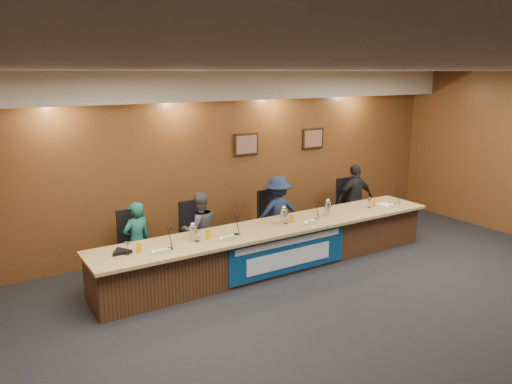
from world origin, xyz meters
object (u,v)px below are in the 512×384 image
(panelist_b, at_px, (200,230))
(office_chair_c, at_px, (274,223))
(banner, at_px, (289,253))
(panelist_a, at_px, (137,242))
(dais_body, at_px, (275,248))
(office_chair_b, at_px, (198,237))
(carafe_right, at_px, (327,209))
(speakerphone, at_px, (121,252))
(office_chair_a, at_px, (135,249))
(panelist_d, at_px, (355,199))
(carafe_mid, at_px, (284,216))
(carafe_left, at_px, (193,233))
(panelist_c, at_px, (278,213))
(office_chair_d, at_px, (351,208))

(panelist_b, xyz_separation_m, office_chair_c, (1.56, 0.10, -0.16))
(banner, xyz_separation_m, panelist_a, (-2.09, 1.13, 0.25))
(dais_body, distance_m, office_chair_c, 0.99)
(office_chair_b, relative_size, carafe_right, 1.98)
(panelist_a, distance_m, speakerphone, 0.83)
(panelist_b, height_order, carafe_right, panelist_b)
(dais_body, relative_size, banner, 2.73)
(banner, height_order, office_chair_c, banner)
(office_chair_a, bearing_deg, office_chair_c, 2.40)
(panelist_d, height_order, office_chair_a, panelist_d)
(banner, distance_m, carafe_mid, 0.66)
(carafe_mid, relative_size, speakerphone, 0.73)
(banner, height_order, office_chair_b, banner)
(banner, xyz_separation_m, office_chair_a, (-2.09, 1.23, 0.10))
(office_chair_c, distance_m, carafe_mid, 0.98)
(carafe_right, bearing_deg, speakerphone, 178.75)
(office_chair_b, bearing_deg, panelist_a, -179.52)
(panelist_d, relative_size, carafe_right, 5.77)
(office_chair_b, relative_size, office_chair_c, 1.00)
(carafe_left, distance_m, carafe_mid, 1.65)
(panelist_c, relative_size, panelist_d, 0.98)
(panelist_c, bearing_deg, panelist_d, -169.56)
(carafe_left, bearing_deg, banner, -14.86)
(panelist_d, distance_m, carafe_left, 3.99)
(panelist_c, distance_m, office_chair_b, 1.58)
(office_chair_a, relative_size, carafe_left, 2.10)
(dais_body, xyz_separation_m, office_chair_a, (-2.09, 0.81, 0.13))
(dais_body, xyz_separation_m, office_chair_d, (2.43, 0.81, 0.13))
(panelist_a, distance_m, panelist_b, 1.08)
(panelist_c, distance_m, carafe_mid, 0.84)
(office_chair_b, bearing_deg, office_chair_c, -4.83)
(panelist_c, relative_size, carafe_left, 6.01)
(carafe_left, xyz_separation_m, carafe_right, (2.55, -0.03, 0.01))
(office_chair_b, relative_size, speakerphone, 1.50)
(panelist_b, bearing_deg, office_chair_c, -169.34)
(office_chair_d, height_order, carafe_mid, carafe_mid)
(dais_body, height_order, panelist_a, panelist_a)
(carafe_right, bearing_deg, office_chair_c, 121.01)
(panelist_b, relative_size, office_chair_d, 2.66)
(panelist_a, relative_size, carafe_right, 5.22)
(banner, bearing_deg, office_chair_b, 129.65)
(panelist_a, bearing_deg, carafe_right, 152.86)
(carafe_mid, bearing_deg, office_chair_d, 19.88)
(carafe_left, bearing_deg, dais_body, 0.84)
(speakerphone, bearing_deg, panelist_d, 7.81)
(carafe_mid, bearing_deg, office_chair_c, 65.04)
(panelist_d, bearing_deg, dais_body, 22.72)
(dais_body, bearing_deg, panelist_b, 145.01)
(panelist_b, xyz_separation_m, carafe_left, (-0.47, -0.73, 0.22))
(carafe_left, xyz_separation_m, carafe_mid, (1.65, 0.01, 0.00))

